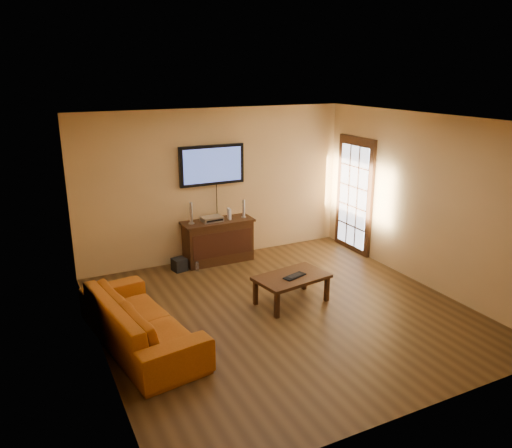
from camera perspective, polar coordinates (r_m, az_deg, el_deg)
ground_plane at (r=7.26m, az=3.13°, el=-9.98°), size 5.00×5.00×0.00m
room_walls at (r=7.19m, az=0.90°, el=4.15°), size 5.00×5.00×5.00m
french_door at (r=9.52m, az=11.16°, el=3.11°), size 0.07×1.02×2.22m
media_console at (r=8.94m, az=-4.35°, el=-1.94°), size 1.28×0.49×0.77m
television at (r=8.79m, az=-5.05°, el=6.73°), size 1.19×0.08×0.70m
coffee_table at (r=7.38m, az=4.10°, el=-6.32°), size 1.14×0.79×0.43m
sofa at (r=6.45m, az=-13.13°, el=-9.78°), size 0.98×2.29×0.87m
speaker_left at (r=8.65m, az=-7.44°, el=1.15°), size 0.10×0.10×0.38m
speaker_right at (r=8.96m, az=-1.42°, el=1.69°), size 0.09×0.09×0.32m
av_receiver at (r=8.79m, az=-5.07°, el=0.59°), size 0.37×0.27×0.08m
game_console at (r=8.87m, az=-3.09°, el=1.18°), size 0.06×0.15×0.20m
subwoofer at (r=8.70m, az=-8.75°, el=-4.60°), size 0.26×0.26×0.22m
bottle at (r=8.65m, az=-6.75°, el=-4.84°), size 0.06×0.06×0.18m
keyboard at (r=7.33m, az=4.43°, el=-5.95°), size 0.39×0.24×0.02m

